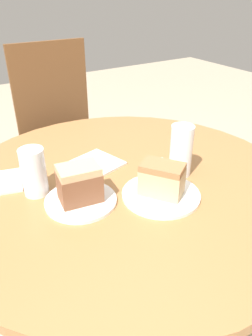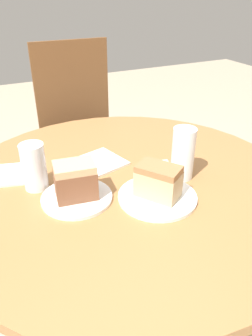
% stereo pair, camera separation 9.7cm
% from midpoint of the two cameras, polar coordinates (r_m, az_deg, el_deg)
% --- Properties ---
extents(ground_plane, '(8.00, 8.00, 0.00)m').
position_cam_midpoint_polar(ground_plane, '(1.50, -2.06, -26.14)').
color(ground_plane, tan).
extents(table, '(1.06, 1.06, 0.72)m').
position_cam_midpoint_polar(table, '(1.10, -2.56, -10.41)').
color(table, '#9E6B3D').
rests_on(table, ground_plane).
extents(chair, '(0.46, 0.44, 0.97)m').
position_cam_midpoint_polar(chair, '(1.88, -12.42, 6.31)').
color(chair, brown).
rests_on(chair, ground_plane).
extents(plate_near, '(0.22, 0.22, 0.01)m').
position_cam_midpoint_polar(plate_near, '(0.91, 3.08, -4.74)').
color(plate_near, white).
rests_on(plate_near, table).
extents(plate_far, '(0.19, 0.19, 0.01)m').
position_cam_midpoint_polar(plate_far, '(0.90, -10.94, -5.70)').
color(plate_far, white).
rests_on(plate_far, table).
extents(cake_slice_near, '(0.12, 0.14, 0.09)m').
position_cam_midpoint_polar(cake_slice_near, '(0.88, 3.17, -2.05)').
color(cake_slice_near, tan).
rests_on(cake_slice_near, plate_near).
extents(cake_slice_far, '(0.12, 0.09, 0.10)m').
position_cam_midpoint_polar(cake_slice_far, '(0.87, -11.28, -2.75)').
color(cake_slice_far, brown).
rests_on(cake_slice_far, plate_far).
extents(glass_lemonade, '(0.07, 0.07, 0.16)m').
position_cam_midpoint_polar(glass_lemonade, '(0.99, 6.79, 2.50)').
color(glass_lemonade, beige).
rests_on(glass_lemonade, table).
extents(glass_water, '(0.07, 0.07, 0.14)m').
position_cam_midpoint_polar(glass_water, '(0.94, -18.56, -1.10)').
color(glass_water, silver).
rests_on(glass_water, table).
extents(napkin_stack, '(0.18, 0.18, 0.01)m').
position_cam_midpoint_polar(napkin_stack, '(1.07, -7.93, 0.64)').
color(napkin_stack, silver).
rests_on(napkin_stack, table).
extents(fork, '(0.07, 0.19, 0.00)m').
position_cam_midpoint_polar(fork, '(1.03, 5.18, -0.74)').
color(fork, silver).
rests_on(fork, table).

